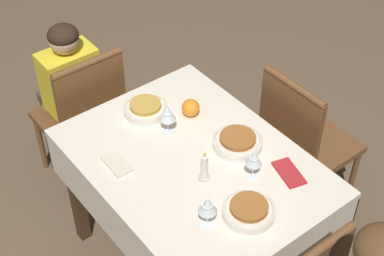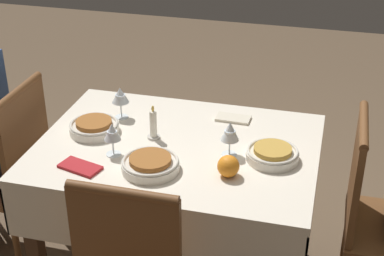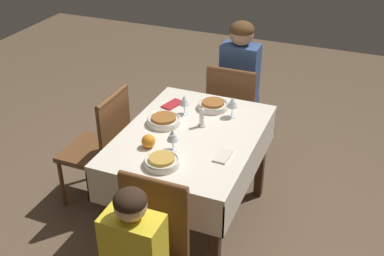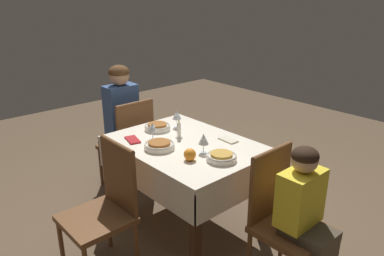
{
  "view_description": "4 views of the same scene",
  "coord_description": "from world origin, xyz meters",
  "px_view_note": "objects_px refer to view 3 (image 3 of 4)",
  "views": [
    {
      "loc": [
        -1.46,
        1.14,
        2.61
      ],
      "look_at": [
        0.03,
        -0.02,
        0.93
      ],
      "focal_mm": 55.0,
      "sensor_mm": 36.0,
      "label": 1
    },
    {
      "loc": [
        0.6,
        -2.06,
        2.01
      ],
      "look_at": [
        0.05,
        0.04,
        0.84
      ],
      "focal_mm": 55.0,
      "sensor_mm": 36.0,
      "label": 2
    },
    {
      "loc": [
        2.5,
        1.02,
        2.38
      ],
      "look_at": [
        0.06,
        0.04,
        0.85
      ],
      "focal_mm": 45.0,
      "sensor_mm": 36.0,
      "label": 3
    },
    {
      "loc": [
        2.02,
        -1.75,
        1.88
      ],
      "look_at": [
        0.03,
        0.04,
        0.89
      ],
      "focal_mm": 35.0,
      "sensor_mm": 36.0,
      "label": 4
    }
  ],
  "objects_px": {
    "person_adult_denim": "(241,83)",
    "wine_glass_west": "(232,103)",
    "bowl_west": "(213,105)",
    "chair_south": "(102,144)",
    "bowl_east": "(162,161)",
    "dining_table": "(191,147)",
    "bowl_south": "(164,120)",
    "napkin_red_folded": "(223,156)",
    "chair_west": "(234,112)",
    "chair_east": "(146,256)",
    "orange_fruit": "(148,141)",
    "candle_centerpiece": "(202,119)",
    "napkin_spare_side": "(172,104)",
    "wine_glass_south": "(184,101)",
    "wine_glass_east": "(173,135)"
  },
  "relations": [
    {
      "from": "dining_table",
      "to": "wine_glass_west",
      "type": "bearing_deg",
      "value": 150.42
    },
    {
      "from": "chair_west",
      "to": "candle_centerpiece",
      "type": "distance_m",
      "value": 0.82
    },
    {
      "from": "chair_east",
      "to": "candle_centerpiece",
      "type": "distance_m",
      "value": 1.03
    },
    {
      "from": "wine_glass_east",
      "to": "person_adult_denim",
      "type": "bearing_deg",
      "value": 177.38
    },
    {
      "from": "dining_table",
      "to": "chair_east",
      "type": "height_order",
      "value": "chair_east"
    },
    {
      "from": "bowl_west",
      "to": "wine_glass_west",
      "type": "xyz_separation_m",
      "value": [
        0.07,
        0.16,
        0.08
      ]
    },
    {
      "from": "person_adult_denim",
      "to": "napkin_red_folded",
      "type": "height_order",
      "value": "person_adult_denim"
    },
    {
      "from": "wine_glass_west",
      "to": "napkin_red_folded",
      "type": "xyz_separation_m",
      "value": [
        0.5,
        0.11,
        -0.1
      ]
    },
    {
      "from": "chair_south",
      "to": "bowl_east",
      "type": "xyz_separation_m",
      "value": [
        0.42,
        0.69,
        0.29
      ]
    },
    {
      "from": "wine_glass_east",
      "to": "napkin_spare_side",
      "type": "height_order",
      "value": "wine_glass_east"
    },
    {
      "from": "dining_table",
      "to": "bowl_south",
      "type": "distance_m",
      "value": 0.26
    },
    {
      "from": "bowl_south",
      "to": "dining_table",
      "type": "bearing_deg",
      "value": 77.34
    },
    {
      "from": "dining_table",
      "to": "bowl_east",
      "type": "bearing_deg",
      "value": -2.57
    },
    {
      "from": "person_adult_denim",
      "to": "wine_glass_west",
      "type": "relative_size",
      "value": 8.25
    },
    {
      "from": "bowl_west",
      "to": "wine_glass_east",
      "type": "bearing_deg",
      "value": -3.98
    },
    {
      "from": "chair_west",
      "to": "chair_east",
      "type": "bearing_deg",
      "value": 91.99
    },
    {
      "from": "person_adult_denim",
      "to": "napkin_spare_side",
      "type": "xyz_separation_m",
      "value": [
        0.7,
        -0.31,
        0.08
      ]
    },
    {
      "from": "wine_glass_south",
      "to": "napkin_red_folded",
      "type": "relative_size",
      "value": 0.91
    },
    {
      "from": "person_adult_denim",
      "to": "chair_west",
      "type": "bearing_deg",
      "value": 90.0
    },
    {
      "from": "chair_east",
      "to": "person_adult_denim",
      "type": "relative_size",
      "value": 0.76
    },
    {
      "from": "wine_glass_east",
      "to": "wine_glass_south",
      "type": "distance_m",
      "value": 0.47
    },
    {
      "from": "orange_fruit",
      "to": "napkin_spare_side",
      "type": "bearing_deg",
      "value": -170.73
    },
    {
      "from": "wine_glass_west",
      "to": "orange_fruit",
      "type": "relative_size",
      "value": 1.74
    },
    {
      "from": "chair_west",
      "to": "chair_east",
      "type": "height_order",
      "value": "same"
    },
    {
      "from": "napkin_spare_side",
      "to": "wine_glass_west",
      "type": "bearing_deg",
      "value": 89.58
    },
    {
      "from": "bowl_south",
      "to": "orange_fruit",
      "type": "bearing_deg",
      "value": 6.63
    },
    {
      "from": "bowl_west",
      "to": "bowl_south",
      "type": "height_order",
      "value": "same"
    },
    {
      "from": "dining_table",
      "to": "chair_west",
      "type": "xyz_separation_m",
      "value": [
        -0.86,
        0.03,
        -0.15
      ]
    },
    {
      "from": "candle_centerpiece",
      "to": "dining_table",
      "type": "bearing_deg",
      "value": -15.93
    },
    {
      "from": "bowl_south",
      "to": "candle_centerpiece",
      "type": "height_order",
      "value": "candle_centerpiece"
    },
    {
      "from": "bowl_east",
      "to": "wine_glass_east",
      "type": "xyz_separation_m",
      "value": [
        -0.17,
        -0.01,
        0.08
      ]
    },
    {
      "from": "dining_table",
      "to": "bowl_east",
      "type": "xyz_separation_m",
      "value": [
        0.4,
        -0.02,
        0.14
      ]
    },
    {
      "from": "bowl_south",
      "to": "napkin_spare_side",
      "type": "xyz_separation_m",
      "value": [
        -0.27,
        -0.06,
        -0.02
      ]
    },
    {
      "from": "bowl_east",
      "to": "orange_fruit",
      "type": "xyz_separation_m",
      "value": [
        -0.15,
        -0.16,
        0.02
      ]
    },
    {
      "from": "orange_fruit",
      "to": "napkin_spare_side",
      "type": "xyz_separation_m",
      "value": [
        -0.57,
        -0.09,
        -0.04
      ]
    },
    {
      "from": "candle_centerpiece",
      "to": "napkin_spare_side",
      "type": "distance_m",
      "value": 0.37
    },
    {
      "from": "bowl_west",
      "to": "candle_centerpiece",
      "type": "height_order",
      "value": "candle_centerpiece"
    },
    {
      "from": "person_adult_denim",
      "to": "wine_glass_west",
      "type": "height_order",
      "value": "person_adult_denim"
    },
    {
      "from": "bowl_west",
      "to": "bowl_south",
      "type": "distance_m",
      "value": 0.41
    },
    {
      "from": "chair_west",
      "to": "wine_glass_south",
      "type": "height_order",
      "value": "chair_west"
    },
    {
      "from": "chair_west",
      "to": "wine_glass_east",
      "type": "xyz_separation_m",
      "value": [
        1.09,
        -0.06,
        0.37
      ]
    },
    {
      "from": "chair_east",
      "to": "orange_fruit",
      "type": "distance_m",
      "value": 0.74
    },
    {
      "from": "bowl_south",
      "to": "napkin_red_folded",
      "type": "height_order",
      "value": "bowl_south"
    },
    {
      "from": "napkin_spare_side",
      "to": "person_adult_denim",
      "type": "bearing_deg",
      "value": 156.41
    },
    {
      "from": "napkin_red_folded",
      "to": "napkin_spare_side",
      "type": "relative_size",
      "value": 0.86
    },
    {
      "from": "wine_glass_west",
      "to": "wine_glass_east",
      "type": "xyz_separation_m",
      "value": [
        0.54,
        -0.2,
        -0.0
      ]
    },
    {
      "from": "napkin_spare_side",
      "to": "napkin_red_folded",
      "type": "bearing_deg",
      "value": 48.01
    },
    {
      "from": "chair_east",
      "to": "candle_centerpiece",
      "type": "height_order",
      "value": "chair_east"
    },
    {
      "from": "bowl_west",
      "to": "chair_east",
      "type": "bearing_deg",
      "value": 3.43
    },
    {
      "from": "chair_east",
      "to": "person_adult_denim",
      "type": "distance_m",
      "value": 1.89
    }
  ]
}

